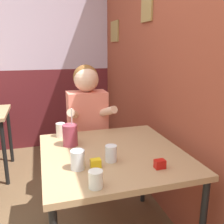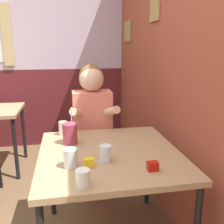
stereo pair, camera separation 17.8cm
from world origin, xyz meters
The scene contains 11 objects.
brick_wall_right centered at (1.36, 1.23, 1.35)m, with size 0.08×4.47×2.70m.
back_wall centered at (-0.02, 2.50, 1.36)m, with size 5.65×0.09×2.70m.
main_table centered at (0.79, 0.38, 0.66)m, with size 0.92×0.94×0.73m.
person_seated centered at (0.74, 1.02, 0.67)m, with size 0.42×0.41×1.26m.
cocktail_pitcher centered at (0.53, 0.58, 0.80)m, with size 0.10×0.10×0.27m.
glass_near_pitcher centered at (0.74, 0.25, 0.78)m, with size 0.07×0.07×0.10m.
glass_center centered at (0.58, -0.01, 0.77)m, with size 0.07×0.07×0.09m.
glass_far_side centered at (0.48, 0.78, 0.78)m, with size 0.07×0.07×0.11m.
glass_by_brick centered at (0.53, 0.21, 0.78)m, with size 0.08×0.08×0.11m.
condiment_ketchup centered at (0.98, 0.09, 0.75)m, with size 0.06×0.04×0.05m.
condiment_mustard centered at (0.63, 0.20, 0.75)m, with size 0.06×0.04×0.05m.
Camera 2 is at (0.52, -1.12, 1.40)m, focal length 40.00 mm.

